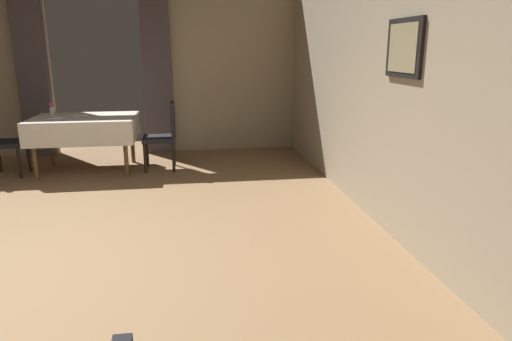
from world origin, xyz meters
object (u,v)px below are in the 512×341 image
(flower_vase_mid, at_px, (52,108))
(plate_mid_b, at_px, (55,117))
(chair_mid_right, at_px, (165,133))
(dining_table_mid, at_px, (85,124))
(plate_mid_c, at_px, (80,115))

(flower_vase_mid, xyz_separation_m, plate_mid_b, (0.10, -0.25, -0.09))
(chair_mid_right, xyz_separation_m, plate_mid_b, (-1.43, 0.05, 0.24))
(chair_mid_right, bearing_deg, dining_table_mid, 175.95)
(plate_mid_c, bearing_deg, plate_mid_b, -149.29)
(flower_vase_mid, xyz_separation_m, plate_mid_c, (0.39, -0.09, -0.09))
(plate_mid_b, height_order, plate_mid_c, same)
(flower_vase_mid, bearing_deg, chair_mid_right, -11.37)
(chair_mid_right, relative_size, plate_mid_c, 5.17)
(flower_vase_mid, height_order, plate_mid_c, flower_vase_mid)
(flower_vase_mid, bearing_deg, plate_mid_c, -12.56)
(dining_table_mid, xyz_separation_m, chair_mid_right, (1.07, -0.08, -0.14))
(chair_mid_right, xyz_separation_m, flower_vase_mid, (-1.53, 0.31, 0.33))
(flower_vase_mid, relative_size, plate_mid_b, 0.76)
(chair_mid_right, bearing_deg, flower_vase_mid, 168.63)
(chair_mid_right, relative_size, plate_mid_b, 3.93)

